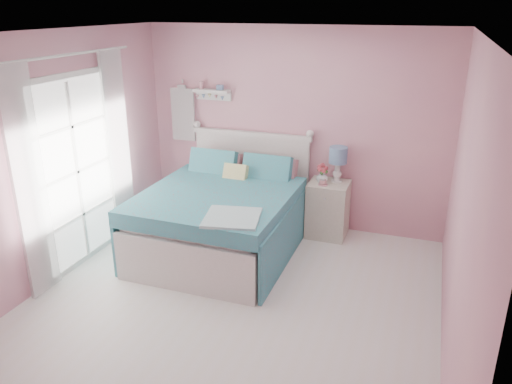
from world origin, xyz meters
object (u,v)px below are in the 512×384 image
Objects in this scene: teacup at (323,182)px; table_lamp at (338,158)px; vase at (322,177)px; bed at (223,217)px; nightstand at (328,209)px.

table_lamp is at bearing 54.61° from teacup.
vase is 0.11m from teacup.
bed reaches higher than table_lamp.
vase is (1.03, 0.79, 0.38)m from bed.
bed is 2.97× the size of nightstand.
vase is (-0.09, -0.02, 0.43)m from nightstand.
bed reaches higher than vase.
nightstand is 0.41m from teacup.
nightstand is 4.73× the size of vase.
vase is at bearing 110.88° from teacup.
teacup is at bearing -69.12° from vase.
bed is 24.16× the size of teacup.
table_lamp is at bearing 30.56° from vase.
teacup is at bearing 33.94° from bed.
vase is at bearing 38.13° from bed.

